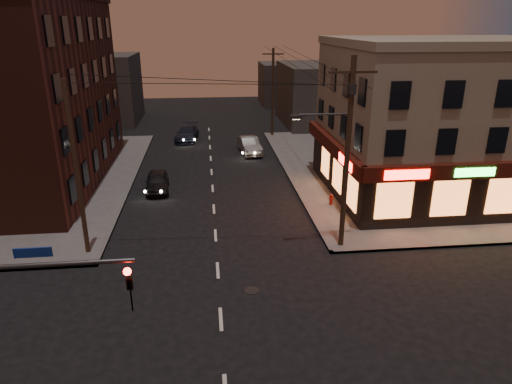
{
  "coord_description": "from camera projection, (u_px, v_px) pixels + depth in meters",
  "views": [
    {
      "loc": [
        -0.3,
        -15.98,
        11.59
      ],
      "look_at": [
        2.18,
        6.37,
        3.2
      ],
      "focal_mm": 32.0,
      "sensor_mm": 36.0,
      "label": 1
    }
  ],
  "objects": [
    {
      "name": "bg_building_nw",
      "position": [
        100.0,
        89.0,
        55.34
      ],
      "size": [
        9.0,
        10.0,
        8.0
      ],
      "primitive_type": "cube",
      "color": "#3F3D3A",
      "rests_on": "ground"
    },
    {
      "name": "utility_pole_main",
      "position": [
        346.0,
        145.0,
        23.04
      ],
      "size": [
        4.2,
        0.44,
        10.0
      ],
      "color": "#382619",
      "rests_on": "sidewalk_ne"
    },
    {
      "name": "ground",
      "position": [
        221.0,
        319.0,
        18.97
      ],
      "size": [
        120.0,
        120.0,
        0.0
      ],
      "primitive_type": "plane",
      "color": "black",
      "rests_on": "ground"
    },
    {
      "name": "utility_pole_west",
      "position": [
        77.0,
        171.0,
        22.69
      ],
      "size": [
        0.24,
        0.24,
        9.0
      ],
      "primitive_type": "cylinder",
      "color": "#382619",
      "rests_on": "sidewalk_nw"
    },
    {
      "name": "sedan_far",
      "position": [
        187.0,
        133.0,
        47.46
      ],
      "size": [
        2.63,
        5.26,
        1.47
      ],
      "primitive_type": "imported",
      "rotation": [
        0.0,
        0.0,
        -0.12
      ],
      "color": "#182030",
      "rests_on": "ground"
    },
    {
      "name": "sedan_near",
      "position": [
        157.0,
        182.0,
        33.23
      ],
      "size": [
        1.88,
        4.16,
        1.38
      ],
      "primitive_type": "imported",
      "rotation": [
        0.0,
        0.0,
        0.06
      ],
      "color": "black",
      "rests_on": "ground"
    },
    {
      "name": "sidewalk_ne",
      "position": [
        425.0,
        168.0,
        38.49
      ],
      "size": [
        24.0,
        28.0,
        0.15
      ],
      "primitive_type": "cube",
      "color": "#514F4C",
      "rests_on": "ground"
    },
    {
      "name": "bg_building_ne_a",
      "position": [
        325.0,
        94.0,
        54.57
      ],
      "size": [
        10.0,
        12.0,
        7.0
      ],
      "primitive_type": "cube",
      "color": "#3F3D3A",
      "rests_on": "ground"
    },
    {
      "name": "traffic_signal",
      "position": [
        8.0,
        330.0,
        11.72
      ],
      "size": [
        4.49,
        0.32,
        6.47
      ],
      "color": "#333538",
      "rests_on": "ground"
    },
    {
      "name": "fire_hydrant",
      "position": [
        331.0,
        199.0,
        30.36
      ],
      "size": [
        0.33,
        0.33,
        0.74
      ],
      "rotation": [
        0.0,
        0.0,
        -0.22
      ],
      "color": "#A0140E",
      "rests_on": "sidewalk_ne"
    },
    {
      "name": "utility_pole_far",
      "position": [
        273.0,
        93.0,
        47.84
      ],
      "size": [
        0.26,
        0.26,
        9.0
      ],
      "primitive_type": "cylinder",
      "color": "#382619",
      "rests_on": "sidewalk_ne"
    },
    {
      "name": "sedan_mid",
      "position": [
        249.0,
        145.0,
        42.78
      ],
      "size": [
        2.15,
        4.77,
        1.52
      ],
      "primitive_type": "imported",
      "rotation": [
        0.0,
        0.0,
        0.12
      ],
      "color": "#64635E",
      "rests_on": "ground"
    },
    {
      "name": "bg_building_ne_b",
      "position": [
        288.0,
        84.0,
        67.58
      ],
      "size": [
        8.0,
        8.0,
        6.0
      ],
      "primitive_type": "cube",
      "color": "#3F3D3A",
      "rests_on": "ground"
    },
    {
      "name": "brick_apartment",
      "position": [
        7.0,
        95.0,
        32.84
      ],
      "size": [
        12.0,
        20.0,
        13.0
      ],
      "primitive_type": "cube",
      "color": "#411B14",
      "rests_on": "sidewalk_nw"
    },
    {
      "name": "pizza_building",
      "position": [
        444.0,
        119.0,
        31.25
      ],
      "size": [
        15.85,
        12.85,
        10.5
      ],
      "color": "gray",
      "rests_on": "sidewalk_ne"
    }
  ]
}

